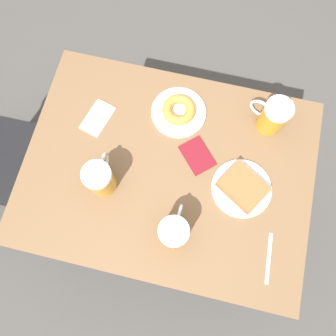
{
  "coord_description": "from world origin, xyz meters",
  "views": [
    {
      "loc": [
        -0.3,
        -0.07,
        1.88
      ],
      "look_at": [
        0.0,
        0.0,
        0.77
      ],
      "focal_mm": 35.0,
      "sensor_mm": 36.0,
      "label": 1
    }
  ],
  "objects": [
    {
      "name": "passport_near_edge",
      "position": [
        0.07,
        -0.09,
        0.75
      ],
      "size": [
        0.15,
        0.15,
        0.01
      ],
      "rotation": [
        0.0,
        0.0,
        5.45
      ],
      "color": "maroon",
      "rests_on": "table"
    },
    {
      "name": "fork",
      "position": [
        -0.22,
        -0.4,
        0.75
      ],
      "size": [
        0.17,
        0.02,
        0.0
      ],
      "rotation": [
        0.0,
        0.0,
        1.63
      ],
      "color": "silver",
      "rests_on": "table"
    },
    {
      "name": "table",
      "position": [
        0.0,
        0.0,
        0.68
      ],
      "size": [
        0.77,
        1.03,
        0.75
      ],
      "color": "brown",
      "rests_on": "ground_plane"
    },
    {
      "name": "ground_plane",
      "position": [
        0.0,
        0.0,
        0.0
      ],
      "size": [
        8.0,
        8.0,
        0.0
      ],
      "primitive_type": "plane",
      "color": "#474442"
    },
    {
      "name": "beer_mug_center",
      "position": [
        -0.22,
        -0.07,
        0.82
      ],
      "size": [
        0.14,
        0.1,
        0.14
      ],
      "color": "#C68C23",
      "rests_on": "table"
    },
    {
      "name": "plate_with_cake",
      "position": [
        -0.01,
        -0.27,
        0.77
      ],
      "size": [
        0.21,
        0.21,
        0.05
      ],
      "color": "white",
      "rests_on": "table"
    },
    {
      "name": "napkin_folded",
      "position": [
        0.13,
        0.3,
        0.75
      ],
      "size": [
        0.15,
        0.11,
        0.0
      ],
      "rotation": [
        0.0,
        0.0,
        6.01
      ],
      "color": "white",
      "rests_on": "table"
    },
    {
      "name": "beer_mug_right",
      "position": [
        0.26,
        -0.32,
        0.82
      ],
      "size": [
        0.1,
        0.14,
        0.14
      ],
      "color": "#C68C23",
      "rests_on": "table"
    },
    {
      "name": "plate_with_donut",
      "position": [
        0.22,
        0.01,
        0.76
      ],
      "size": [
        0.21,
        0.21,
        0.05
      ],
      "color": "white",
      "rests_on": "table"
    },
    {
      "name": "beer_mug_left",
      "position": [
        -0.1,
        0.21,
        0.82
      ],
      "size": [
        0.14,
        0.1,
        0.14
      ],
      "color": "#C68C23",
      "rests_on": "table"
    }
  ]
}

